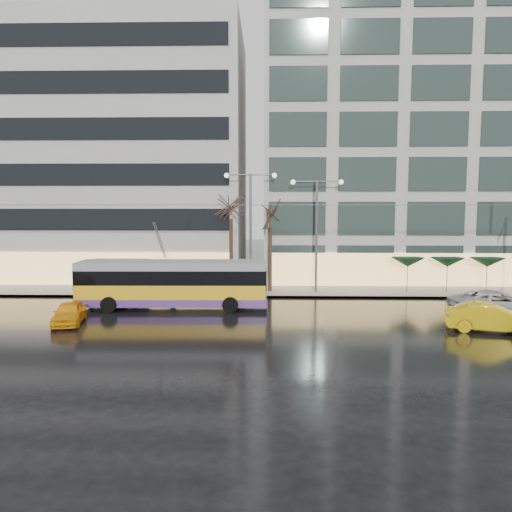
{
  "coord_description": "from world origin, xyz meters",
  "views": [
    {
      "loc": [
        3.33,
        -27.01,
        6.84
      ],
      "look_at": [
        2.56,
        5.0,
        3.51
      ],
      "focal_mm": 35.0,
      "sensor_mm": 36.0,
      "label": 1
    }
  ],
  "objects_px": {
    "bus_shelter": "(116,268)",
    "street_lamp_near": "(251,216)",
    "taxi_a": "(69,313)",
    "trolleybus": "(173,285)"
  },
  "relations": [
    {
      "from": "street_lamp_near",
      "to": "taxi_a",
      "type": "height_order",
      "value": "street_lamp_near"
    },
    {
      "from": "bus_shelter",
      "to": "street_lamp_near",
      "type": "relative_size",
      "value": 0.47
    },
    {
      "from": "trolleybus",
      "to": "street_lamp_near",
      "type": "height_order",
      "value": "street_lamp_near"
    },
    {
      "from": "bus_shelter",
      "to": "taxi_a",
      "type": "height_order",
      "value": "bus_shelter"
    },
    {
      "from": "street_lamp_near",
      "to": "taxi_a",
      "type": "relative_size",
      "value": 2.38
    },
    {
      "from": "trolleybus",
      "to": "taxi_a",
      "type": "distance_m",
      "value": 6.8
    },
    {
      "from": "taxi_a",
      "to": "bus_shelter",
      "type": "bearing_deg",
      "value": 80.3
    },
    {
      "from": "street_lamp_near",
      "to": "taxi_a",
      "type": "xyz_separation_m",
      "value": [
        -10.08,
        -9.98,
        -5.34
      ]
    },
    {
      "from": "street_lamp_near",
      "to": "trolleybus",
      "type": "bearing_deg",
      "value": -131.14
    },
    {
      "from": "trolleybus",
      "to": "bus_shelter",
      "type": "distance_m",
      "value": 7.78
    }
  ]
}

